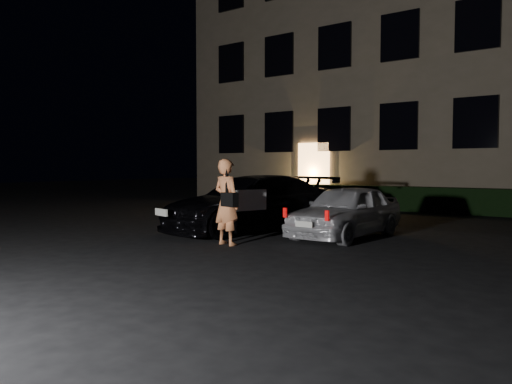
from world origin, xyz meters
The scene contains 6 objects.
ground centered at (0.00, 0.00, 0.00)m, with size 80.00×80.00×0.00m, color black.
building centered at (0.00, 14.99, 6.00)m, with size 20.00×8.11×12.00m.
hedge centered at (0.00, 10.50, 0.42)m, with size 15.00×0.70×0.85m, color black.
sedan centered at (-0.63, 2.97, 0.67)m, with size 3.04×4.96×1.34m.
hatch centered at (1.72, 3.34, 0.58)m, with size 1.49×3.46×1.16m.
man centered at (0.31, 0.96, 0.86)m, with size 0.72×0.49×1.71m.
Camera 1 is at (6.66, -6.61, 1.57)m, focal length 35.00 mm.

